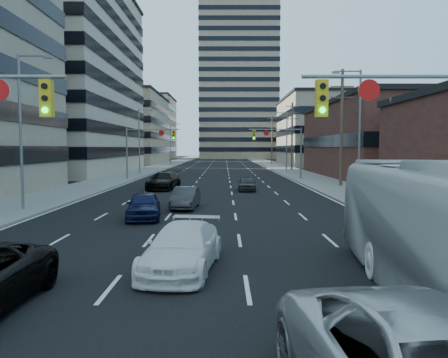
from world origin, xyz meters
The scene contains 26 objects.
road_surface centered at (0.00, 130.00, 0.01)m, with size 18.00×300.00×0.02m, color black.
sidewalk_left centered at (-11.50, 130.00, 0.07)m, with size 5.00×300.00×0.15m, color slate.
sidewalk_right centered at (11.50, 130.00, 0.07)m, with size 5.00×300.00×0.15m, color slate.
office_left_mid centered at (-27.00, 60.00, 14.00)m, with size 26.00×34.00×28.00m, color #ADA089.
office_left_far centered at (-24.00, 100.00, 8.00)m, with size 20.00×30.00×16.00m, color gray.
storefront_right_mid centered at (24.00, 50.00, 4.50)m, with size 20.00×30.00×9.00m, color #472119.
office_right_far centered at (25.00, 88.00, 7.00)m, with size 22.00×28.00×14.00m, color gray.
apartment_tower centered at (6.00, 150.00, 29.00)m, with size 26.00×26.00×58.00m, color gray.
bg_block_left centered at (-28.00, 140.00, 10.00)m, with size 24.00×24.00×20.00m, color #ADA089.
bg_block_right centered at (32.00, 130.00, 6.00)m, with size 22.00×22.00×12.00m, color gray.
signal_near_right centered at (7.45, 8.00, 4.33)m, with size 6.59×0.33×6.00m.
signal_far_left centered at (-7.68, 45.00, 4.30)m, with size 6.09×0.33×6.00m.
signal_far_right centered at (7.68, 45.00, 4.30)m, with size 6.09×0.33×6.00m.
utility_pole_block centered at (12.20, 36.00, 5.78)m, with size 2.20×0.28×11.00m.
utility_pole_midblock centered at (12.20, 66.00, 5.78)m, with size 2.20×0.28×11.00m.
utility_pole_distant centered at (12.20, 96.00, 5.78)m, with size 2.20×0.28×11.00m.
streetlight_left_near centered at (-10.34, 20.00, 5.05)m, with size 2.03×0.22×9.00m.
streetlight_left_mid centered at (-10.34, 55.00, 5.05)m, with size 2.03×0.22×9.00m.
streetlight_left_far centered at (-10.34, 90.00, 5.05)m, with size 2.03×0.22×9.00m.
streetlight_right_near centered at (10.34, 25.00, 5.05)m, with size 2.03×0.22×9.00m.
streetlight_right_far centered at (10.34, 60.00, 5.05)m, with size 2.03×0.22×9.00m.
white_van centered at (-0.06, 7.80, 0.69)m, with size 1.93×4.74×1.38m, color white.
sedan_blue centered at (-2.99, 17.34, 0.71)m, with size 1.69×4.19×1.43m, color #0D1336.
sedan_grey_center centered at (-1.17, 21.20, 0.65)m, with size 1.38×3.97×1.31m, color #323235.
sedan_black_far centered at (-4.17, 33.35, 0.78)m, with size 2.20×5.40×1.57m, color black.
sedan_grey_right centered at (3.12, 32.19, 0.63)m, with size 1.48×3.69×1.26m, color #333335.
Camera 1 is at (1.20, -5.13, 3.68)m, focal length 35.00 mm.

